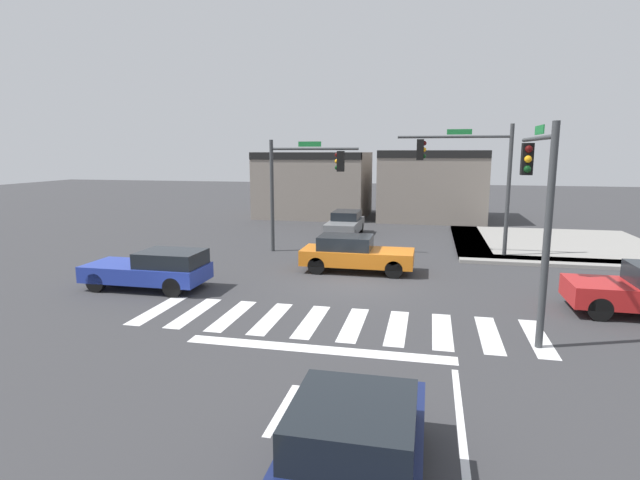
{
  "coord_description": "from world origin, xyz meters",
  "views": [
    {
      "loc": [
        2.6,
        -17.99,
        4.85
      ],
      "look_at": [
        -1.33,
        -0.12,
        1.61
      ],
      "focal_mm": 28.08,
      "sensor_mm": 36.0,
      "label": 1
    }
  ],
  "objects_px": {
    "car_orange": "(354,253)",
    "car_gray": "(345,224)",
    "car_blue": "(153,269)",
    "car_navy": "(352,453)",
    "traffic_signal_northwest": "(303,176)",
    "traffic_signal_northeast": "(469,168)",
    "traffic_signal_southeast": "(538,190)"
  },
  "relations": [
    {
      "from": "traffic_signal_northwest",
      "to": "car_orange",
      "type": "distance_m",
      "value": 5.45
    },
    {
      "from": "traffic_signal_northwest",
      "to": "car_gray",
      "type": "xyz_separation_m",
      "value": [
        1.2,
        5.33,
        -3.01
      ]
    },
    {
      "from": "car_blue",
      "to": "car_navy",
      "type": "height_order",
      "value": "car_navy"
    },
    {
      "from": "traffic_signal_northeast",
      "to": "car_blue",
      "type": "bearing_deg",
      "value": 36.13
    },
    {
      "from": "traffic_signal_southeast",
      "to": "car_orange",
      "type": "relative_size",
      "value": 1.23
    },
    {
      "from": "car_orange",
      "to": "car_blue",
      "type": "relative_size",
      "value": 1.05
    },
    {
      "from": "traffic_signal_northwest",
      "to": "traffic_signal_northeast",
      "type": "relative_size",
      "value": 0.89
    },
    {
      "from": "traffic_signal_northwest",
      "to": "traffic_signal_northeast",
      "type": "xyz_separation_m",
      "value": [
        7.69,
        0.68,
        0.42
      ]
    },
    {
      "from": "traffic_signal_northwest",
      "to": "traffic_signal_northeast",
      "type": "bearing_deg",
      "value": 5.07
    },
    {
      "from": "traffic_signal_southeast",
      "to": "traffic_signal_northwest",
      "type": "distance_m",
      "value": 12.53
    },
    {
      "from": "car_gray",
      "to": "traffic_signal_northeast",
      "type": "bearing_deg",
      "value": 54.43
    },
    {
      "from": "car_blue",
      "to": "car_gray",
      "type": "bearing_deg",
      "value": -110.4
    },
    {
      "from": "traffic_signal_southeast",
      "to": "traffic_signal_northwest",
      "type": "xyz_separation_m",
      "value": [
        -8.78,
        8.94,
        -0.13
      ]
    },
    {
      "from": "traffic_signal_southeast",
      "to": "car_blue",
      "type": "bearing_deg",
      "value": 83.6
    },
    {
      "from": "traffic_signal_northeast",
      "to": "car_navy",
      "type": "relative_size",
      "value": 1.42
    },
    {
      "from": "traffic_signal_northwest",
      "to": "car_orange",
      "type": "height_order",
      "value": "traffic_signal_northwest"
    },
    {
      "from": "traffic_signal_northwest",
      "to": "car_navy",
      "type": "xyz_separation_m",
      "value": [
        5.05,
        -17.02,
        -2.99
      ]
    },
    {
      "from": "car_navy",
      "to": "car_gray",
      "type": "relative_size",
      "value": 0.98
    },
    {
      "from": "car_blue",
      "to": "car_navy",
      "type": "distance_m",
      "value": 12.82
    },
    {
      "from": "car_blue",
      "to": "traffic_signal_southeast",
      "type": "bearing_deg",
      "value": 173.6
    },
    {
      "from": "car_gray",
      "to": "traffic_signal_northwest",
      "type": "bearing_deg",
      "value": -12.69
    },
    {
      "from": "car_blue",
      "to": "car_orange",
      "type": "bearing_deg",
      "value": -148.02
    },
    {
      "from": "car_orange",
      "to": "car_gray",
      "type": "distance_m",
      "value": 8.93
    },
    {
      "from": "traffic_signal_southeast",
      "to": "car_gray",
      "type": "relative_size",
      "value": 1.27
    },
    {
      "from": "car_navy",
      "to": "traffic_signal_southeast",
      "type": "bearing_deg",
      "value": -24.79
    },
    {
      "from": "car_navy",
      "to": "car_orange",
      "type": "bearing_deg",
      "value": 8.38
    },
    {
      "from": "car_navy",
      "to": "car_blue",
      "type": "bearing_deg",
      "value": 42.4
    },
    {
      "from": "car_orange",
      "to": "car_navy",
      "type": "relative_size",
      "value": 1.05
    },
    {
      "from": "car_gray",
      "to": "car_navy",
      "type": "bearing_deg",
      "value": 9.78
    },
    {
      "from": "car_blue",
      "to": "car_navy",
      "type": "xyz_separation_m",
      "value": [
        8.64,
        -9.47,
        0.01
      ]
    },
    {
      "from": "car_blue",
      "to": "car_navy",
      "type": "bearing_deg",
      "value": 132.4
    },
    {
      "from": "traffic_signal_southeast",
      "to": "traffic_signal_northwest",
      "type": "bearing_deg",
      "value": 44.48
    }
  ]
}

